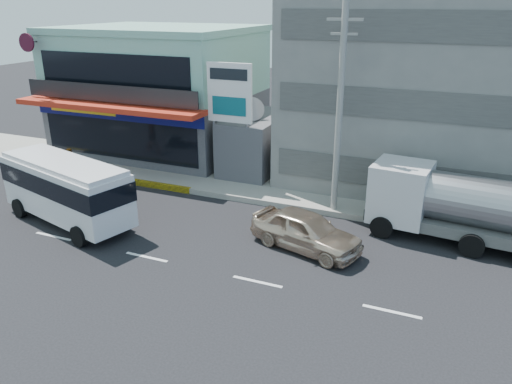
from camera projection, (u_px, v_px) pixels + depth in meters
The scene contains 12 objects.
ground at pixel (147, 257), 20.71m from camera, with size 120.00×120.00×0.00m, color black.
sidewalk at pixel (325, 194), 27.01m from camera, with size 70.00×5.00×0.30m, color gray.
shop_building at pixel (161, 94), 34.17m from camera, with size 12.40×11.70×8.00m.
concrete_building at pixel (446, 58), 27.46m from camera, with size 16.00×12.00×14.00m, color gray.
gap_structure at pixel (258, 145), 30.40m from camera, with size 3.00×6.00×3.50m, color #403F44.
satellite_dish at pixel (251, 118), 28.88m from camera, with size 1.50×1.50×0.15m, color slate.
billboard at pixel (230, 100), 27.03m from camera, with size 2.60×0.18×6.90m.
utility_pole_near at pixel (339, 112), 23.04m from camera, with size 1.60×0.30×10.00m.
minibus at pixel (66, 186), 23.28m from camera, with size 7.77×4.26×3.10m.
sedan at pixel (306, 231), 21.15m from camera, with size 1.99×4.94×1.68m, color beige.
tanker_truck at pixel (458, 205), 21.48m from camera, with size 8.33×3.35×3.20m.
motorcycle_rider at pixel (74, 177), 27.76m from camera, with size 2.00×1.35×2.42m.
Camera 1 is at (11.33, -15.14, 9.98)m, focal length 35.00 mm.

